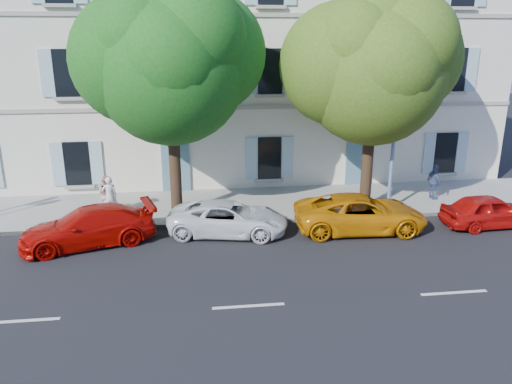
{
  "coord_description": "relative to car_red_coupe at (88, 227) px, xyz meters",
  "views": [
    {
      "loc": [
        -1.32,
        -16.09,
        7.11
      ],
      "look_at": [
        0.97,
        2.0,
        1.4
      ],
      "focal_mm": 35.0,
      "sensor_mm": 36.0,
      "label": 1
    }
  ],
  "objects": [
    {
      "name": "pedestrian_a",
      "position": [
        0.36,
        2.69,
        0.27
      ],
      "size": [
        0.64,
        0.48,
        1.6
      ],
      "primitive_type": "imported",
      "rotation": [
        0.0,
        0.0,
        3.32
      ],
      "color": "silver",
      "rests_on": "sidewalk"
    },
    {
      "name": "sidewalk",
      "position": [
        5.15,
        3.49,
        -0.6
      ],
      "size": [
        36.0,
        4.5,
        0.15
      ],
      "primitive_type": "cube",
      "color": "#A09E96",
      "rests_on": "ground"
    },
    {
      "name": "car_white_coupe",
      "position": [
        4.99,
        0.4,
        -0.06
      ],
      "size": [
        4.74,
        2.84,
        1.23
      ],
      "primitive_type": "imported",
      "rotation": [
        0.0,
        0.0,
        1.38
      ],
      "color": "white",
      "rests_on": "ground"
    },
    {
      "name": "kerb",
      "position": [
        5.15,
        1.32,
        -0.6
      ],
      "size": [
        36.0,
        0.16,
        0.16
      ],
      "primitive_type": "cube",
      "color": "#9E998E",
      "rests_on": "ground"
    },
    {
      "name": "pedestrian_c",
      "position": [
        14.33,
        3.0,
        0.26
      ],
      "size": [
        0.5,
        0.97,
        1.58
      ],
      "primitive_type": "imported",
      "rotation": [
        0.0,
        0.0,
        1.7
      ],
      "color": "#45587F",
      "rests_on": "sidewalk"
    },
    {
      "name": "building",
      "position": [
        5.15,
        9.24,
        5.32
      ],
      "size": [
        28.0,
        7.0,
        12.0
      ],
      "primitive_type": "cube",
      "color": "silver",
      "rests_on": "ground"
    },
    {
      "name": "tree_right",
      "position": [
        10.85,
        2.09,
        5.04
      ],
      "size": [
        5.64,
        5.64,
        8.68
      ],
      "color": "#3A2819",
      "rests_on": "sidewalk"
    },
    {
      "name": "pedestrian_b",
      "position": [
        0.21,
        2.89,
        0.27
      ],
      "size": [
        0.97,
        0.91,
        1.59
      ],
      "primitive_type": "imported",
      "rotation": [
        0.0,
        0.0,
        2.6
      ],
      "color": "tan",
      "rests_on": "sidewalk"
    },
    {
      "name": "street_lamp",
      "position": [
        11.79,
        1.69,
        3.75
      ],
      "size": [
        0.28,
        1.61,
        7.55
      ],
      "color": "#7293BF",
      "rests_on": "sidewalk"
    },
    {
      "name": "ground",
      "position": [
        5.15,
        -0.96,
        -0.68
      ],
      "size": [
        90.0,
        90.0,
        0.0
      ],
      "primitive_type": "plane",
      "color": "black"
    },
    {
      "name": "tree_left",
      "position": [
        3.04,
        2.4,
        5.28
      ],
      "size": [
        5.82,
        5.82,
        9.02
      ],
      "color": "#3A2819",
      "rests_on": "sidewalk"
    },
    {
      "name": "car_yellow_supercar",
      "position": [
        10.0,
        0.12,
        0.02
      ],
      "size": [
        5.09,
        2.53,
        1.39
      ],
      "primitive_type": "imported",
      "rotation": [
        0.0,
        0.0,
        1.52
      ],
      "color": "orange",
      "rests_on": "ground"
    },
    {
      "name": "car_red_hatchback",
      "position": [
        15.12,
        -0.12,
        -0.04
      ],
      "size": [
        3.81,
        1.69,
        1.28
      ],
      "primitive_type": "imported",
      "rotation": [
        0.0,
        0.0,
        1.62
      ],
      "color": "#B40E0B",
      "rests_on": "ground"
    },
    {
      "name": "car_red_coupe",
      "position": [
        0.0,
        0.0,
        0.0
      ],
      "size": [
        5.01,
        3.14,
        1.35
      ],
      "primitive_type": "imported",
      "rotation": [
        0.0,
        0.0,
        5.0
      ],
      "color": "#AF0905",
      "rests_on": "ground"
    }
  ]
}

